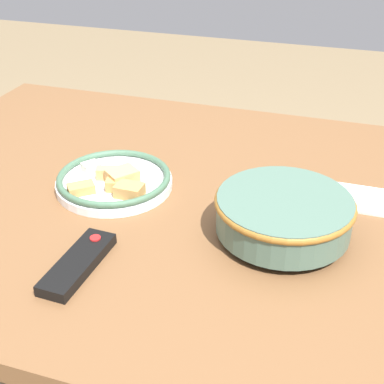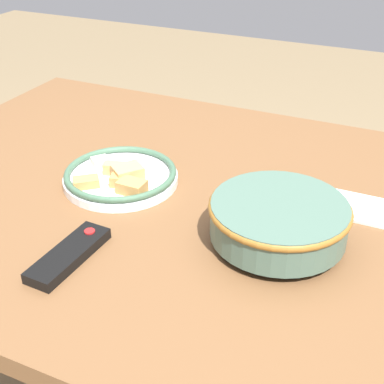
# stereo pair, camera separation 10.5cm
# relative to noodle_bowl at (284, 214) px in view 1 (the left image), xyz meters

# --- Properties ---
(dining_table) EXTENTS (1.35, 1.01, 0.75)m
(dining_table) POSITION_rel_noodle_bowl_xyz_m (0.26, -0.08, -0.13)
(dining_table) COLOR brown
(dining_table) RESTS_ON ground_plane
(noodle_bowl) EXTENTS (0.25, 0.25, 0.08)m
(noodle_bowl) POSITION_rel_noodle_bowl_xyz_m (0.00, 0.00, 0.00)
(noodle_bowl) COLOR #4C6B5B
(noodle_bowl) RESTS_ON dining_table
(food_plate) EXTENTS (0.25, 0.25, 0.05)m
(food_plate) POSITION_rel_noodle_bowl_xyz_m (0.37, -0.07, -0.03)
(food_plate) COLOR white
(food_plate) RESTS_ON dining_table
(tv_remote) EXTENTS (0.06, 0.18, 0.02)m
(tv_remote) POSITION_rel_noodle_bowl_xyz_m (0.31, 0.20, -0.04)
(tv_remote) COLOR black
(tv_remote) RESTS_ON dining_table
(folded_napkin) EXTENTS (0.15, 0.11, 0.01)m
(folded_napkin) POSITION_rel_noodle_bowl_xyz_m (-0.14, -0.18, -0.05)
(folded_napkin) COLOR white
(folded_napkin) RESTS_ON dining_table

